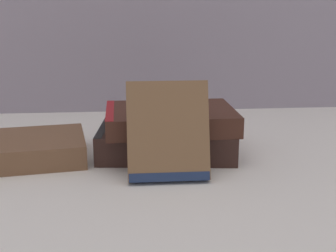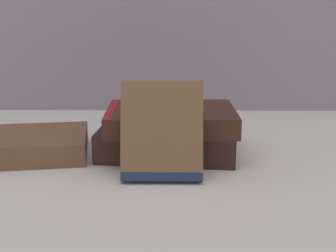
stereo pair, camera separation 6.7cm
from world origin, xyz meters
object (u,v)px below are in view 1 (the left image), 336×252
book_side_left (0,151)px  pocket_watch (184,109)px  book_flat_top (167,119)px  book_leaning_front (169,135)px  reading_glasses (127,130)px  book_flat_bottom (163,139)px

book_side_left → pocket_watch: bearing=-10.0°
book_flat_top → pocket_watch: (0.02, -0.02, 0.02)m
book_leaning_front → reading_glasses: size_ratio=1.32×
book_flat_top → book_side_left: bearing=-178.7°
book_flat_bottom → reading_glasses: 0.14m
book_side_left → book_flat_bottom: bearing=-2.8°
reading_glasses → pocket_watch: bearing=-63.7°
book_side_left → pocket_watch: (0.28, -0.01, 0.06)m
book_side_left → book_leaning_front: bearing=-27.9°
book_leaning_front → book_flat_bottom: bearing=89.7°
book_side_left → pocket_watch: 0.29m
book_leaning_front → pocket_watch: (0.03, 0.08, 0.02)m
book_side_left → book_leaning_front: 0.27m
book_flat_bottom → reading_glasses: bearing=120.1°
book_side_left → book_leaning_front: book_leaning_front is taller
book_flat_top → book_flat_bottom: bearing=105.9°
book_flat_bottom → book_flat_top: 0.04m
pocket_watch → reading_glasses: 0.20m
book_side_left → pocket_watch: pocket_watch is taller
book_flat_bottom → book_leaning_front: book_leaning_front is taller
book_flat_bottom → book_flat_top: (0.00, -0.01, 0.04)m
book_flat_bottom → book_leaning_front: bearing=-84.7°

